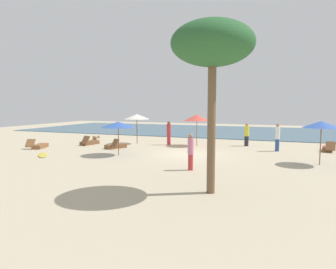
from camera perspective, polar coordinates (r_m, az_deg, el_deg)
ground_plane at (r=19.41m, az=3.49°, el=-3.61°), size 60.00×60.00×0.00m
ocean_water at (r=35.87m, az=11.79°, el=0.56°), size 48.00×16.00×0.06m
umbrella_0 at (r=24.43m, az=-5.70°, el=3.26°), size 1.96×1.96×2.32m
umbrella_1 at (r=23.17m, az=5.29°, el=3.08°), size 1.94×1.94×2.33m
umbrella_2 at (r=19.04m, az=-9.07°, el=1.80°), size 2.05×2.05×2.04m
umbrella_3 at (r=17.60m, az=26.18°, el=1.65°), size 1.85×1.85×2.24m
lounger_0 at (r=23.79m, az=-22.42°, el=-1.92°), size 1.13×1.79×0.69m
lounger_1 at (r=22.22m, az=-9.52°, el=-2.07°), size 1.28×1.73×0.74m
lounger_2 at (r=23.11m, az=27.11°, el=-2.30°), size 0.80×1.74×0.71m
lounger_3 at (r=24.61m, az=-14.15°, el=-1.42°), size 0.89×1.73×0.73m
person_0 at (r=23.75m, az=0.15°, el=0.33°), size 0.46×0.46×1.81m
person_1 at (r=23.80m, az=14.14°, el=-0.01°), size 0.49×0.49×1.70m
person_2 at (r=14.69m, az=4.15°, el=-3.09°), size 0.39×0.39×1.72m
person_3 at (r=21.74m, az=19.32°, el=-0.42°), size 0.35×0.35×1.84m
palm_0 at (r=10.98m, az=8.12°, el=15.73°), size 2.83×2.83×5.90m
dog at (r=27.73m, az=-13.12°, el=-0.58°), size 0.78×0.65×0.37m
surfboard at (r=20.41m, az=-21.87°, el=-3.46°), size 1.78×1.90×0.07m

